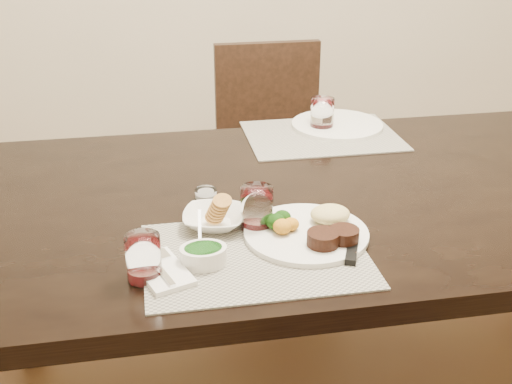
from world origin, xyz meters
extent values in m
cube|color=black|center=(0.00, 0.00, 0.72)|extent=(2.00, 1.00, 0.05)
cube|color=black|center=(-0.92, 0.42, 0.35)|extent=(0.08, 0.08, 0.70)
cube|color=black|center=(0.00, 0.85, 0.43)|extent=(0.42, 0.42, 0.04)
cube|color=black|center=(-0.18, 0.67, 0.21)|extent=(0.04, 0.04, 0.41)
cube|color=black|center=(0.18, 0.67, 0.21)|extent=(0.04, 0.04, 0.41)
cube|color=black|center=(-0.18, 1.03, 0.21)|extent=(0.04, 0.04, 0.41)
cube|color=black|center=(0.18, 1.03, 0.21)|extent=(0.04, 0.04, 0.41)
cube|color=black|center=(0.00, 1.04, 0.68)|extent=(0.42, 0.04, 0.45)
cube|color=gray|center=(-0.29, -0.29, 0.75)|extent=(0.46, 0.34, 0.00)
cube|color=gray|center=(0.04, 0.38, 0.75)|extent=(0.46, 0.34, 0.00)
cylinder|color=silver|center=(-0.17, -0.23, 0.76)|extent=(0.27, 0.27, 0.01)
cylinder|color=black|center=(-0.15, -0.29, 0.78)|extent=(0.07, 0.07, 0.03)
cylinder|color=black|center=(-0.10, -0.28, 0.78)|extent=(0.06, 0.06, 0.03)
ellipsoid|color=#C9B979|center=(-0.10, -0.20, 0.78)|extent=(0.09, 0.08, 0.04)
ellipsoid|color=#173E0B|center=(-0.23, -0.21, 0.78)|extent=(0.04, 0.04, 0.03)
ellipsoid|color=orange|center=(-0.22, -0.23, 0.78)|extent=(0.04, 0.04, 0.03)
cube|color=white|center=(-0.48, -0.32, 0.76)|extent=(0.13, 0.17, 0.01)
cube|color=white|center=(-0.48, -0.34, 0.77)|extent=(0.05, 0.10, 0.00)
cube|color=white|center=(-0.48, -0.27, 0.77)|extent=(0.03, 0.04, 0.00)
cube|color=white|center=(-0.09, -0.18, 0.76)|extent=(0.08, 0.15, 0.00)
cube|color=black|center=(-0.09, -0.31, 0.76)|extent=(0.06, 0.11, 0.01)
imported|color=silver|center=(-0.36, -0.15, 0.77)|extent=(0.17, 0.17, 0.03)
cylinder|color=#AF7637|center=(-0.36, -0.15, 0.79)|extent=(0.04, 0.05, 0.04)
cylinder|color=silver|center=(-0.40, -0.30, 0.77)|extent=(0.10, 0.10, 0.04)
cylinder|color=#0E3B0D|center=(-0.40, -0.30, 0.78)|extent=(0.08, 0.08, 0.01)
cube|color=white|center=(-0.40, -0.24, 0.81)|extent=(0.01, 0.06, 0.05)
cylinder|color=white|center=(-0.27, -0.18, 0.80)|extent=(0.07, 0.07, 0.10)
cylinder|color=#3B0506|center=(-0.27, -0.18, 0.77)|extent=(0.06, 0.06, 0.02)
cylinder|color=silver|center=(0.11, 0.44, 0.76)|extent=(0.29, 0.29, 0.01)
cylinder|color=white|center=(0.05, 0.43, 0.80)|extent=(0.07, 0.07, 0.10)
cylinder|color=#3B0506|center=(0.05, 0.43, 0.77)|extent=(0.06, 0.06, 0.02)
cylinder|color=white|center=(-0.52, -0.33, 0.80)|extent=(0.07, 0.07, 0.09)
cylinder|color=#3B0506|center=(-0.52, -0.33, 0.76)|extent=(0.06, 0.06, 0.02)
cylinder|color=white|center=(-0.36, 0.00, 0.76)|extent=(0.05, 0.05, 0.02)
cylinder|color=white|center=(-0.36, 0.00, 0.76)|extent=(0.04, 0.04, 0.01)
camera|label=1|loc=(-0.49, -1.41, 1.44)|focal=45.00mm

